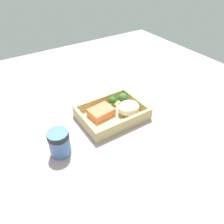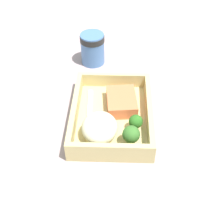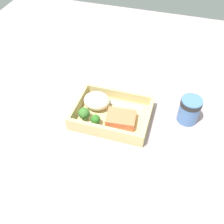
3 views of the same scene
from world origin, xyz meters
The scene contains 10 objects.
ground_plane centered at (0.00, 0.00, -1.00)cm, with size 160.00×160.00×2.00cm, color #A28B8F.
takeout_tray centered at (0.00, 0.00, 0.60)cm, with size 24.89×18.44×1.20cm, color tan.
tray_rim centered at (0.00, 0.00, 3.01)cm, with size 24.89×18.44×3.63cm.
salmon_fillet centered at (-3.63, 2.18, 2.73)cm, with size 9.18×6.87×3.06cm, color #E36E45.
mashed_potatoes centered at (6.11, -2.49, 3.79)cm, with size 8.87×7.82×5.18cm, color beige.
broccoli_floret_1 centered at (8.06, 4.29, 3.91)cm, with size 3.78×3.78×4.72cm.
broccoli_floret_2 centered at (3.83, 5.38, 3.50)cm, with size 3.12×3.12×3.97cm.
fork centered at (-0.18, -5.33, 1.42)cm, with size 15.86×2.47×0.44cm.
paper_cup centered at (-24.03, -6.29, 5.02)cm, with size 6.87×6.87×8.99cm.
receipt_slip centered at (-7.20, 21.17, 0.12)cm, with size 9.40×13.41×0.24cm, color white.
Camera 3 is at (-16.82, 56.30, 65.24)cm, focal length 42.00 mm.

